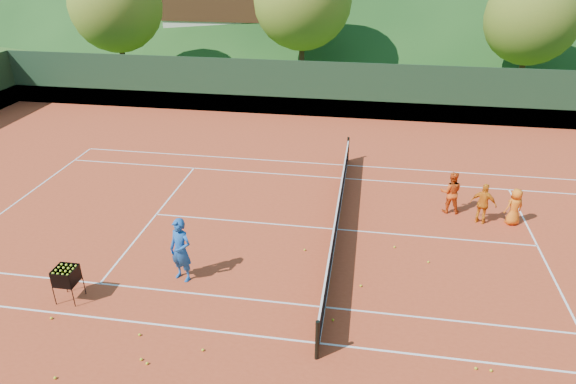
% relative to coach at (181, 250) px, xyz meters
% --- Properties ---
extents(ground, '(400.00, 400.00, 0.00)m').
position_rel_coach_xyz_m(ground, '(4.13, 3.49, -0.98)').
color(ground, '#284B17').
rests_on(ground, ground).
extents(clay_court, '(40.00, 24.00, 0.02)m').
position_rel_coach_xyz_m(clay_court, '(4.13, 3.49, -0.97)').
color(clay_court, '#B03A1C').
rests_on(clay_court, ground).
extents(coach, '(0.82, 0.68, 1.93)m').
position_rel_coach_xyz_m(coach, '(0.00, 0.00, 0.00)').
color(coach, '#1A55A9').
rests_on(coach, clay_court).
extents(student_a, '(0.76, 0.60, 1.55)m').
position_rel_coach_xyz_m(student_a, '(7.97, 5.39, -0.19)').
color(student_a, '#D94D13').
rests_on(student_a, clay_court).
extents(student_b, '(0.92, 0.64, 1.46)m').
position_rel_coach_xyz_m(student_b, '(8.97, 4.76, -0.24)').
color(student_b, orange).
rests_on(student_b, clay_court).
extents(student_c, '(0.75, 0.63, 1.31)m').
position_rel_coach_xyz_m(student_c, '(10.01, 4.84, -0.31)').
color(student_c, orange).
rests_on(student_c, clay_court).
extents(tennis_ball_0, '(0.07, 0.07, 0.07)m').
position_rel_coach_xyz_m(tennis_ball_0, '(8.08, -2.26, -0.93)').
color(tennis_ball_0, '#CBD924').
rests_on(tennis_ball_0, clay_court).
extents(tennis_ball_1, '(0.07, 0.07, 0.07)m').
position_rel_coach_xyz_m(tennis_ball_1, '(0.12, -3.22, -0.93)').
color(tennis_ball_1, '#CBD924').
rests_on(tennis_ball_1, clay_court).
extents(tennis_ball_2, '(0.07, 0.07, 0.07)m').
position_rel_coach_xyz_m(tennis_ball_2, '(4.40, -1.14, -0.93)').
color(tennis_ball_2, '#CBD924').
rests_on(tennis_ball_2, clay_court).
extents(tennis_ball_5, '(0.07, 0.07, 0.07)m').
position_rel_coach_xyz_m(tennis_ball_5, '(-2.76, -2.24, -0.93)').
color(tennis_ball_5, '#CBD924').
rests_on(tennis_ball_5, clay_court).
extents(tennis_ball_7, '(0.07, 0.07, 0.07)m').
position_rel_coach_xyz_m(tennis_ball_7, '(-0.26, -2.45, -0.93)').
color(tennis_ball_7, '#CBD924').
rests_on(tennis_ball_7, clay_court).
extents(tennis_ball_8, '(0.07, 0.07, 0.07)m').
position_rel_coach_xyz_m(tennis_ball_8, '(3.25, 2.01, -0.93)').
color(tennis_ball_8, '#CBD924').
rests_on(tennis_ball_8, clay_court).
extents(tennis_ball_9, '(0.07, 0.07, 0.07)m').
position_rel_coach_xyz_m(tennis_ball_9, '(5.05, 0.43, -0.93)').
color(tennis_ball_9, '#CBD924').
rests_on(tennis_ball_9, clay_court).
extents(tennis_ball_10, '(0.07, 0.07, 0.07)m').
position_rel_coach_xyz_m(tennis_ball_10, '(-1.54, -4.06, -0.93)').
color(tennis_ball_10, '#CBD924').
rests_on(tennis_ball_10, clay_court).
extents(tennis_ball_11, '(0.07, 0.07, 0.07)m').
position_rel_coach_xyz_m(tennis_ball_11, '(7.75, -2.25, -0.93)').
color(tennis_ball_11, '#CBD924').
rests_on(tennis_ball_11, clay_court).
extents(tennis_ball_12, '(0.07, 0.07, 0.07)m').
position_rel_coach_xyz_m(tennis_ball_12, '(7.02, 1.95, -0.93)').
color(tennis_ball_12, '#CBD924').
rests_on(tennis_ball_12, clay_court).
extents(tennis_ball_13, '(0.07, 0.07, 0.07)m').
position_rel_coach_xyz_m(tennis_ball_13, '(0.31, -3.32, -0.93)').
color(tennis_ball_13, '#CBD924').
rests_on(tennis_ball_13, clay_court).
extents(tennis_ball_16, '(0.07, 0.07, 0.07)m').
position_rel_coach_xyz_m(tennis_ball_16, '(1.44, -2.70, -0.93)').
color(tennis_ball_16, '#CBD924').
rests_on(tennis_ball_16, clay_court).
extents(tennis_ball_17, '(0.07, 0.07, 0.07)m').
position_rel_coach_xyz_m(tennis_ball_17, '(6.03, 2.63, -0.93)').
color(tennis_ball_17, '#CBD924').
rests_on(tennis_ball_17, clay_court).
extents(tennis_ball_18, '(0.07, 0.07, 0.07)m').
position_rel_coach_xyz_m(tennis_ball_18, '(-0.69, 1.77, -0.93)').
color(tennis_ball_18, '#CBD924').
rests_on(tennis_ball_18, clay_court).
extents(court_lines, '(23.83, 11.03, 0.00)m').
position_rel_coach_xyz_m(court_lines, '(4.13, 3.49, -0.96)').
color(court_lines, silver).
rests_on(court_lines, clay_court).
extents(tennis_net, '(0.10, 12.07, 1.10)m').
position_rel_coach_xyz_m(tennis_net, '(4.13, 3.49, -0.46)').
color(tennis_net, black).
rests_on(tennis_net, clay_court).
extents(perimeter_fence, '(40.40, 24.24, 3.00)m').
position_rel_coach_xyz_m(perimeter_fence, '(4.13, 3.49, 0.28)').
color(perimeter_fence, '#15311C').
rests_on(perimeter_fence, clay_court).
extents(ball_hopper, '(0.57, 0.57, 1.00)m').
position_rel_coach_xyz_m(ball_hopper, '(-2.70, -1.40, -0.22)').
color(ball_hopper, black).
rests_on(ball_hopper, clay_court).
extents(tree_a, '(6.00, 6.00, 7.88)m').
position_rel_coach_xyz_m(tree_a, '(-11.87, 21.49, 3.88)').
color(tree_a, '#3F2619').
rests_on(tree_a, ground).
extents(tree_b, '(6.40, 6.40, 8.40)m').
position_rel_coach_xyz_m(tree_b, '(0.13, 23.49, 4.21)').
color(tree_b, '#3C2418').
rests_on(tree_b, ground).
extents(tree_c, '(5.60, 5.60, 7.35)m').
position_rel_coach_xyz_m(tree_c, '(14.13, 22.49, 3.56)').
color(tree_c, '#3C2418').
rests_on(tree_c, ground).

